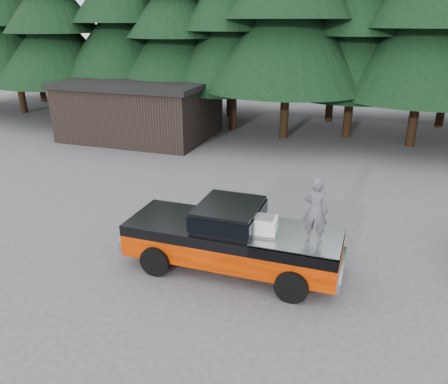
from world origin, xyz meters
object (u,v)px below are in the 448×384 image
(air_compressor, at_px, (264,226))
(pickup_truck, at_px, (232,247))
(man_on_bed, at_px, (316,210))
(utility_building, at_px, (141,108))

(air_compressor, bearing_deg, pickup_truck, 160.36)
(pickup_truck, relative_size, man_on_bed, 3.53)
(man_on_bed, height_order, utility_building, utility_building)
(pickup_truck, height_order, utility_building, utility_building)
(man_on_bed, distance_m, utility_building, 17.39)
(pickup_truck, distance_m, air_compressor, 1.30)
(air_compressor, relative_size, man_on_bed, 0.38)
(pickup_truck, height_order, man_on_bed, man_on_bed)
(pickup_truck, relative_size, utility_building, 0.71)
(pickup_truck, distance_m, utility_building, 15.83)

